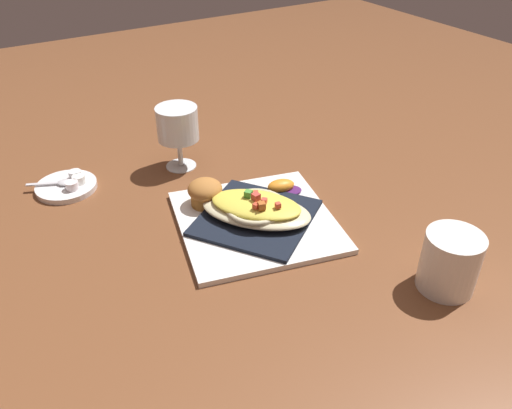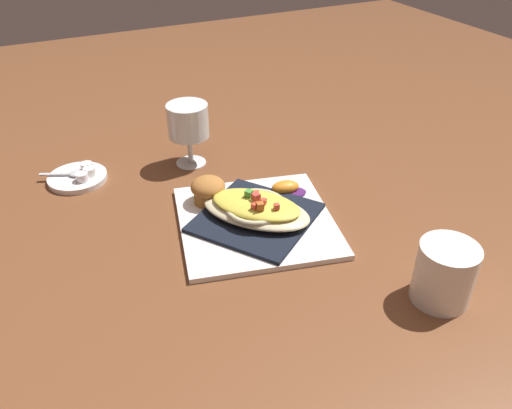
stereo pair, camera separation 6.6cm
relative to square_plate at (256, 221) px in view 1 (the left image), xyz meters
name	(u,v)px [view 1 (the left image)]	position (x,y,z in m)	size (l,w,h in m)	color
ground_plane	(256,224)	(0.00, 0.00, -0.01)	(2.60, 2.60, 0.00)	brown
square_plate	(256,221)	(0.00, 0.00, 0.00)	(0.26, 0.26, 0.01)	white
folded_napkin	(256,217)	(0.00, 0.00, 0.01)	(0.18, 0.18, 0.01)	black
gratin_dish	(256,208)	(0.00, 0.00, 0.03)	(0.21, 0.20, 0.04)	beige
muffin	(205,192)	(-0.09, -0.05, 0.03)	(0.06, 0.06, 0.05)	#AA6E2C
orange_garnish	(283,187)	(-0.05, 0.09, 0.01)	(0.06, 0.07, 0.02)	#491C5B
coffee_mug	(450,264)	(0.28, 0.16, 0.04)	(0.08, 0.11, 0.09)	white
stemmed_glass	(178,127)	(-0.25, -0.03, 0.08)	(0.08, 0.08, 0.13)	white
creamer_saucer	(66,187)	(-0.28, -0.25, 0.00)	(0.11, 0.11, 0.01)	white
spoon	(62,183)	(-0.29, -0.26, 0.01)	(0.05, 0.09, 0.01)	silver
creamer_cup_0	(72,186)	(-0.26, -0.25, 0.01)	(0.02, 0.02, 0.02)	white
creamer_cup_1	(79,180)	(-0.27, -0.23, 0.01)	(0.02, 0.02, 0.02)	white
creamer_cup_2	(75,175)	(-0.30, -0.23, 0.01)	(0.02, 0.02, 0.02)	white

